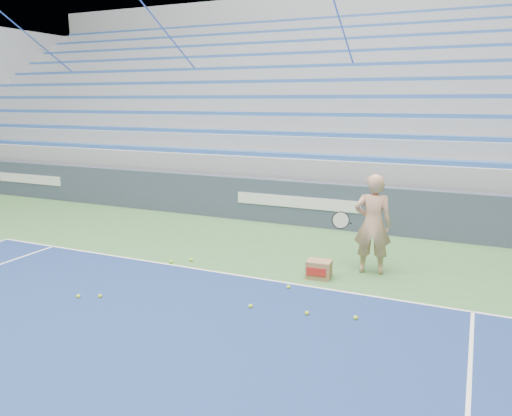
% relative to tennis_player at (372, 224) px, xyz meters
% --- Properties ---
extents(sponsor_barrier, '(30.00, 0.32, 1.10)m').
position_rel_tennis_player_xyz_m(sponsor_barrier, '(-2.37, 2.86, -0.35)').
color(sponsor_barrier, '#364052').
rests_on(sponsor_barrier, ground).
extents(bleachers, '(31.00, 9.15, 7.30)m').
position_rel_tennis_player_xyz_m(bleachers, '(-2.38, 8.58, 1.45)').
color(bleachers, '#94979D').
rests_on(bleachers, ground).
extents(tennis_player, '(0.97, 0.88, 1.81)m').
position_rel_tennis_player_xyz_m(tennis_player, '(0.00, 0.00, 0.00)').
color(tennis_player, tan).
rests_on(tennis_player, ground).
extents(ball_box, '(0.45, 0.36, 0.32)m').
position_rel_tennis_player_xyz_m(ball_box, '(-0.77, -0.65, -0.75)').
color(ball_box, olive).
rests_on(ball_box, ground).
extents(tennis_ball_0, '(0.07, 0.07, 0.07)m').
position_rel_tennis_player_xyz_m(tennis_ball_0, '(-1.32, -2.33, -0.87)').
color(tennis_ball_0, '#B9E32E').
rests_on(tennis_ball_0, ground).
extents(tennis_ball_1, '(0.07, 0.07, 0.07)m').
position_rel_tennis_player_xyz_m(tennis_ball_1, '(-3.96, -3.09, -0.87)').
color(tennis_ball_1, '#B9E32E').
rests_on(tennis_ball_1, ground).
extents(tennis_ball_2, '(0.07, 0.07, 0.07)m').
position_rel_tennis_player_xyz_m(tennis_ball_2, '(-0.46, -2.23, -0.87)').
color(tennis_ball_2, '#B9E32E').
rests_on(tennis_ball_2, ground).
extents(tennis_ball_3, '(0.07, 0.07, 0.07)m').
position_rel_tennis_player_xyz_m(tennis_ball_3, '(0.22, -2.09, -0.87)').
color(tennis_ball_3, '#B9E32E').
rests_on(tennis_ball_3, ground).
extents(tennis_ball_4, '(0.07, 0.07, 0.07)m').
position_rel_tennis_player_xyz_m(tennis_ball_4, '(-3.65, -2.94, -0.87)').
color(tennis_ball_4, '#B9E32E').
rests_on(tennis_ball_4, ground).
extents(tennis_ball_5, '(0.07, 0.07, 0.07)m').
position_rel_tennis_player_xyz_m(tennis_ball_5, '(-3.59, -1.03, -0.87)').
color(tennis_ball_5, '#B9E32E').
rests_on(tennis_ball_5, ground).
extents(tennis_ball_6, '(0.07, 0.07, 0.07)m').
position_rel_tennis_player_xyz_m(tennis_ball_6, '(-3.29, -0.78, -0.87)').
color(tennis_ball_6, '#B9E32E').
rests_on(tennis_ball_6, ground).
extents(tennis_ball_7, '(0.07, 0.07, 0.07)m').
position_rel_tennis_player_xyz_m(tennis_ball_7, '(-1.07, -1.36, -0.87)').
color(tennis_ball_7, '#B9E32E').
rests_on(tennis_ball_7, ground).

